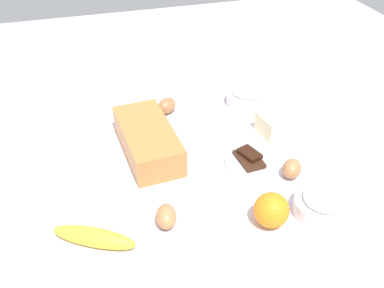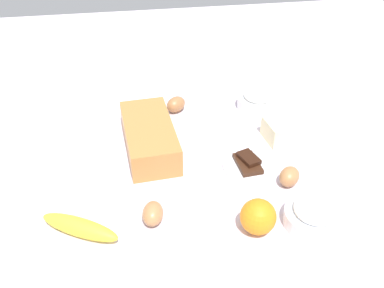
{
  "view_description": "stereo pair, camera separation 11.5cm",
  "coord_description": "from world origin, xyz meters",
  "views": [
    {
      "loc": [
        -0.89,
        0.26,
        0.72
      ],
      "look_at": [
        0.0,
        0.0,
        0.04
      ],
      "focal_mm": 39.89,
      "sensor_mm": 36.0,
      "label": 1
    },
    {
      "loc": [
        -0.91,
        0.15,
        0.72
      ],
      "look_at": [
        0.0,
        0.0,
        0.04
      ],
      "focal_mm": 39.89,
      "sensor_mm": 36.0,
      "label": 2
    }
  ],
  "objects": [
    {
      "name": "ground_plane",
      "position": [
        0.0,
        0.0,
        -0.01
      ],
      "size": [
        2.4,
        2.4,
        0.02
      ],
      "primitive_type": "cube",
      "color": "silver"
    },
    {
      "name": "loaf_pan",
      "position": [
        0.05,
        0.11,
        0.04
      ],
      "size": [
        0.29,
        0.15,
        0.08
      ],
      "rotation": [
        0.0,
        0.0,
        0.07
      ],
      "color": "#B77A3D",
      "rests_on": "ground_plane"
    },
    {
      "name": "flour_bowl",
      "position": [
        0.22,
        -0.25,
        0.03
      ],
      "size": [
        0.13,
        0.13,
        0.06
      ],
      "color": "white",
      "rests_on": "ground_plane"
    },
    {
      "name": "sugar_bowl",
      "position": [
        -0.29,
        -0.23,
        0.03
      ],
      "size": [
        0.14,
        0.14,
        0.06
      ],
      "color": "white",
      "rests_on": "ground_plane"
    },
    {
      "name": "banana",
      "position": [
        -0.24,
        0.29,
        0.02
      ],
      "size": [
        0.13,
        0.19,
        0.04
      ],
      "primitive_type": "ellipsoid",
      "rotation": [
        0.0,
        0.0,
        4.2
      ],
      "color": "yellow",
      "rests_on": "ground_plane"
    },
    {
      "name": "orange_fruit",
      "position": [
        -0.29,
        -0.1,
        0.04
      ],
      "size": [
        0.08,
        0.08,
        0.08
      ],
      "primitive_type": "sphere",
      "color": "orange",
      "rests_on": "ground_plane"
    },
    {
      "name": "butter_block",
      "position": [
        0.04,
        -0.25,
        0.03
      ],
      "size": [
        0.1,
        0.08,
        0.06
      ],
      "primitive_type": "cube",
      "rotation": [
        0.0,
        0.0,
        0.13
      ],
      "color": "#F4EDB2",
      "rests_on": "ground_plane"
    },
    {
      "name": "egg_near_butter",
      "position": [
        -0.23,
        0.13,
        0.02
      ],
      "size": [
        0.07,
        0.06,
        0.05
      ],
      "primitive_type": "ellipsoid",
      "rotation": [
        0.0,
        1.57,
        2.94
      ],
      "color": "#B37949",
      "rests_on": "ground_plane"
    },
    {
      "name": "egg_beside_bowl",
      "position": [
        0.24,
        0.01,
        0.02
      ],
      "size": [
        0.08,
        0.08,
        0.05
      ],
      "primitive_type": "ellipsoid",
      "rotation": [
        0.0,
        1.57,
        5.4
      ],
      "color": "#A16C41",
      "rests_on": "ground_plane"
    },
    {
      "name": "egg_loose",
      "position": [
        -0.15,
        -0.22,
        0.02
      ],
      "size": [
        0.08,
        0.08,
        0.05
      ],
      "primitive_type": "ellipsoid",
      "rotation": [
        0.0,
        1.57,
        5.57
      ],
      "color": "#B17748",
      "rests_on": "ground_plane"
    },
    {
      "name": "chocolate_plate",
      "position": [
        -0.08,
        -0.14,
        0.01
      ],
      "size": [
        0.13,
        0.13,
        0.03
      ],
      "color": "white",
      "rests_on": "ground_plane"
    }
  ]
}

